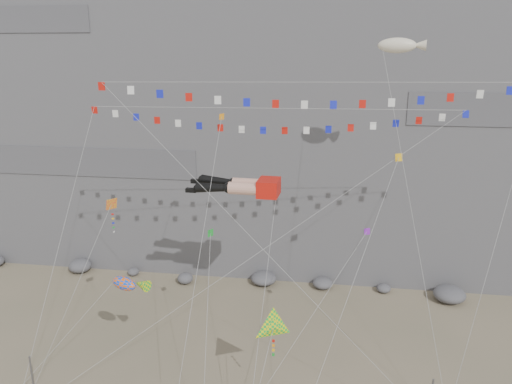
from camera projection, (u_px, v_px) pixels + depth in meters
The scene contains 14 objects.
cliff at pixel (281, 34), 58.57m from camera, with size 80.00×28.00×50.00m, color slate.
talus_boulders at pixel (264, 279), 50.99m from camera, with size 60.00×3.00×1.20m, color #5B5A5F, non-canonical shape.
anchor_pole_left at pixel (33, 380), 33.43m from camera, with size 0.12×0.12×3.61m, color slate.
legs_kite at pixel (243, 186), 38.08m from camera, with size 7.23×16.57×20.02m.
flag_banner_upper at pixel (274, 109), 37.49m from camera, with size 29.31×14.08×27.59m.
flag_banner_lower at pixel (320, 83), 32.78m from camera, with size 28.65×8.67×23.83m.
harlequin_kite at pixel (111, 205), 34.58m from camera, with size 5.67×6.34×14.67m.
fish_windsock at pixel (124, 284), 34.95m from camera, with size 8.98×5.02×10.92m.
delta_kite at pixel (273, 327), 31.64m from camera, with size 2.73×7.88×9.41m.
blimp_windsock at pixel (397, 46), 36.10m from camera, with size 5.82×11.74×26.03m.
small_kite_a at pixel (220, 125), 36.72m from camera, with size 1.23×14.33×22.90m.
small_kite_b at pixel (364, 236), 34.38m from camera, with size 8.71×9.19×16.17m.
small_kite_c at pixel (210, 236), 35.61m from camera, with size 2.20×10.59×14.50m.
small_kite_d at pixel (397, 162), 35.22m from camera, with size 7.60×14.80×22.25m.
Camera 1 is at (6.08, -29.21, 23.11)m, focal length 35.00 mm.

